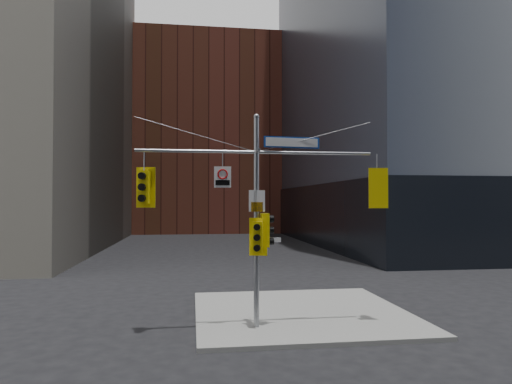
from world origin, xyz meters
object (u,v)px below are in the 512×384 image
object	(u,v)px
signal_assembly	(256,199)
regulatory_sign_arm	(223,176)
traffic_light_west_arm	(144,187)
traffic_light_pole_front	(258,237)
street_sign_blade	(292,142)
traffic_light_east_arm	(377,188)
traffic_light_pole_side	(266,230)

from	to	relation	value
signal_assembly	regulatory_sign_arm	world-z (taller)	signal_assembly
traffic_light_west_arm	traffic_light_pole_front	world-z (taller)	traffic_light_west_arm
signal_assembly	street_sign_blade	xyz separation A→B (m)	(1.22, 0.00, 1.93)
traffic_light_east_arm	regulatory_sign_arm	bearing A→B (deg)	9.25
street_sign_blade	traffic_light_east_arm	bearing A→B (deg)	-5.58
street_sign_blade	traffic_light_pole_front	bearing A→B (deg)	-173.00
traffic_light_pole_side	regulatory_sign_arm	world-z (taller)	regulatory_sign_arm
traffic_light_pole_side	traffic_light_west_arm	bearing A→B (deg)	86.87
traffic_light_west_arm	street_sign_blade	size ratio (longest dim) A/B	0.68
signal_assembly	traffic_light_pole_front	bearing A→B (deg)	-89.67
street_sign_blade	regulatory_sign_arm	size ratio (longest dim) A/B	2.78
street_sign_blade	regulatory_sign_arm	world-z (taller)	street_sign_blade
signal_assembly	traffic_light_pole_front	size ratio (longest dim) A/B	6.35
traffic_light_east_arm	regulatory_sign_arm	xyz separation A→B (m)	(-5.39, -0.02, 0.37)
traffic_light_east_arm	traffic_light_pole_side	xyz separation A→B (m)	(-3.92, 0.01, -1.43)
traffic_light_west_arm	traffic_light_pole_front	bearing A→B (deg)	9.05
signal_assembly	street_sign_blade	size ratio (longest dim) A/B	4.08
traffic_light_east_arm	traffic_light_pole_side	world-z (taller)	traffic_light_east_arm
traffic_light_pole_side	traffic_light_pole_front	bearing A→B (deg)	127.24
street_sign_blade	regulatory_sign_arm	distance (m)	2.64
traffic_light_east_arm	street_sign_blade	size ratio (longest dim) A/B	0.71
traffic_light_west_arm	traffic_light_pole_side	bearing A→B (deg)	13.34
signal_assembly	traffic_light_pole_front	xyz separation A→B (m)	(0.00, -0.27, -1.26)
traffic_light_west_arm	traffic_light_east_arm	bearing A→B (deg)	13.30
traffic_light_pole_side	street_sign_blade	size ratio (longest dim) A/B	0.58
traffic_light_pole_side	traffic_light_pole_front	world-z (taller)	traffic_light_pole_side
traffic_light_pole_front	traffic_light_pole_side	bearing A→B (deg)	54.95
traffic_light_east_arm	street_sign_blade	world-z (taller)	street_sign_blade
signal_assembly	traffic_light_west_arm	size ratio (longest dim) A/B	6.00
signal_assembly	traffic_light_west_arm	world-z (taller)	signal_assembly
traffic_light_pole_front	traffic_light_west_arm	bearing A→B (deg)	-169.71
traffic_light_west_arm	traffic_light_pole_side	distance (m)	4.27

